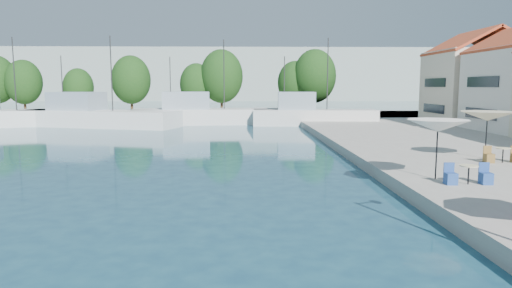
{
  "coord_description": "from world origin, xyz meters",
  "views": [
    {
      "loc": [
        -0.28,
        3.47,
        4.41
      ],
      "look_at": [
        0.3,
        26.0,
        1.56
      ],
      "focal_mm": 32.0,
      "sensor_mm": 36.0,
      "label": 1
    }
  ],
  "objects_px": {
    "trawler_03": "(205,115)",
    "umbrella_white": "(438,126)",
    "trawler_02": "(95,117)",
    "umbrella_cream": "(487,116)",
    "trawler_04": "(311,116)"
  },
  "relations": [
    {
      "from": "trawler_03",
      "to": "umbrella_white",
      "type": "distance_m",
      "value": 37.6
    },
    {
      "from": "trawler_02",
      "to": "umbrella_cream",
      "type": "distance_m",
      "value": 39.78
    },
    {
      "from": "umbrella_white",
      "to": "umbrella_cream",
      "type": "bearing_deg",
      "value": 47.42
    },
    {
      "from": "trawler_02",
      "to": "trawler_03",
      "type": "height_order",
      "value": "same"
    },
    {
      "from": "umbrella_white",
      "to": "trawler_04",
      "type": "bearing_deg",
      "value": 90.45
    },
    {
      "from": "umbrella_white",
      "to": "umbrella_cream",
      "type": "height_order",
      "value": "umbrella_cream"
    },
    {
      "from": "trawler_02",
      "to": "umbrella_white",
      "type": "relative_size",
      "value": 7.26
    },
    {
      "from": "trawler_03",
      "to": "umbrella_white",
      "type": "height_order",
      "value": "trawler_03"
    },
    {
      "from": "trawler_04",
      "to": "umbrella_cream",
      "type": "xyz_separation_m",
      "value": [
        5.21,
        -27.95,
        1.78
      ]
    },
    {
      "from": "trawler_02",
      "to": "umbrella_white",
      "type": "bearing_deg",
      "value": -35.87
    },
    {
      "from": "umbrella_cream",
      "to": "trawler_02",
      "type": "bearing_deg",
      "value": 137.53
    },
    {
      "from": "umbrella_cream",
      "to": "trawler_04",
      "type": "bearing_deg",
      "value": 100.56
    },
    {
      "from": "trawler_03",
      "to": "umbrella_white",
      "type": "xyz_separation_m",
      "value": [
        12.5,
        -35.42,
        1.75
      ]
    },
    {
      "from": "trawler_02",
      "to": "trawler_04",
      "type": "xyz_separation_m",
      "value": [
        24.1,
        1.11,
        0.0
      ]
    },
    {
      "from": "trawler_02",
      "to": "trawler_04",
      "type": "height_order",
      "value": "same"
    }
  ]
}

